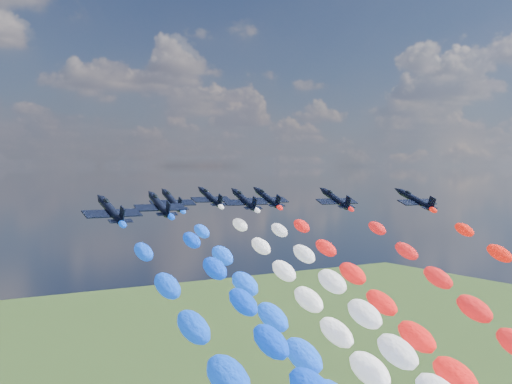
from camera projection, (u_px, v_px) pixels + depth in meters
jet_0 at (111, 210)px, 115.12m from camera, size 10.22×13.63×7.36m
jet_1 at (159, 205)px, 131.61m from camera, size 10.71×13.98×7.36m
jet_2 at (172, 200)px, 148.00m from camera, size 10.69×13.96×7.36m
jet_3 at (244, 200)px, 150.46m from camera, size 10.53×13.85×7.36m
jet_4 at (210, 197)px, 163.11m from camera, size 9.99×13.46×7.36m
jet_5 at (267, 198)px, 160.00m from camera, size 9.95×13.43×7.36m
jet_6 at (336, 199)px, 154.75m from camera, size 10.43×13.78×7.36m
jet_7 at (415, 200)px, 151.25m from camera, size 10.45×13.80×7.36m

